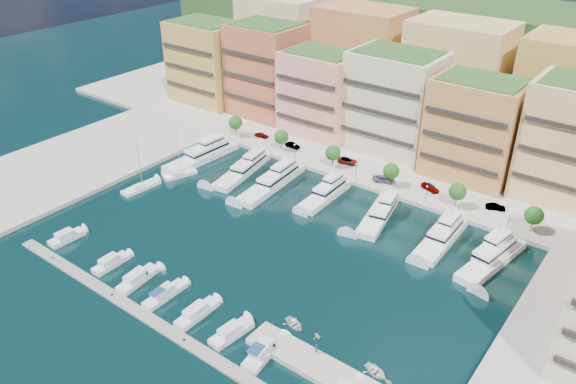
# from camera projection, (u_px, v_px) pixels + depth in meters

# --- Properties ---
(ground) EXTENTS (400.00, 400.00, 0.00)m
(ground) POSITION_uv_depth(u_px,v_px,m) (273.00, 242.00, 112.19)
(ground) COLOR black
(ground) RESTS_ON ground
(north_quay) EXTENTS (220.00, 64.00, 2.00)m
(north_quay) POSITION_uv_depth(u_px,v_px,m) (413.00, 141.00, 155.16)
(north_quay) COLOR #9E998E
(north_quay) RESTS_ON ground
(west_quay) EXTENTS (34.00, 76.00, 2.00)m
(west_quay) POSITION_uv_depth(u_px,v_px,m) (59.00, 171.00, 139.36)
(west_quay) COLOR #9E998E
(west_quay) RESTS_ON ground
(hillside) EXTENTS (240.00, 40.00, 58.00)m
(hillside) POSITION_uv_depth(u_px,v_px,m) (477.00, 94.00, 188.43)
(hillside) COLOR #213917
(hillside) RESTS_ON ground
(south_pontoon) EXTENTS (72.00, 2.20, 0.35)m
(south_pontoon) POSITION_uv_depth(u_px,v_px,m) (147.00, 318.00, 92.98)
(south_pontoon) COLOR gray
(south_pontoon) RESTS_ON ground
(finger_pier) EXTENTS (32.00, 5.00, 2.00)m
(finger_pier) POSITION_uv_depth(u_px,v_px,m) (341.00, 382.00, 81.11)
(finger_pier) COLOR #9E998E
(finger_pier) RESTS_ON ground
(apartment_0) EXTENTS (22.00, 16.50, 24.80)m
(apartment_0) POSITION_uv_depth(u_px,v_px,m) (208.00, 62.00, 175.13)
(apartment_0) COLOR #C08B46
(apartment_0) RESTS_ON north_quay
(apartment_1) EXTENTS (20.00, 16.50, 26.80)m
(apartment_1) POSITION_uv_depth(u_px,v_px,m) (266.00, 70.00, 164.41)
(apartment_1) COLOR #C05440
(apartment_1) RESTS_ON north_quay
(apartment_2) EXTENTS (20.00, 15.50, 22.80)m
(apartment_2) POSITION_uv_depth(u_px,v_px,m) (321.00, 93.00, 152.93)
(apartment_2) COLOR #F39588
(apartment_2) RESTS_ON north_quay
(apartment_3) EXTENTS (22.00, 16.50, 25.80)m
(apartment_3) POSITION_uv_depth(u_px,v_px,m) (394.00, 102.00, 142.50)
(apartment_3) COLOR beige
(apartment_3) RESTS_ON north_quay
(apartment_4) EXTENTS (20.00, 15.50, 23.80)m
(apartment_4) POSITION_uv_depth(u_px,v_px,m) (474.00, 129.00, 129.99)
(apartment_4) COLOR #B67144
(apartment_4) RESTS_ON north_quay
(backblock_0) EXTENTS (26.00, 18.00, 30.00)m
(backblock_0) POSITION_uv_depth(u_px,v_px,m) (282.00, 43.00, 184.64)
(backblock_0) COLOR beige
(backblock_0) RESTS_ON north_quay
(backblock_1) EXTENTS (26.00, 18.00, 30.00)m
(backblock_1) POSITION_uv_depth(u_px,v_px,m) (361.00, 58.00, 168.81)
(backblock_1) COLOR #B67144
(backblock_1) RESTS_ON north_quay
(backblock_2) EXTENTS (26.00, 18.00, 30.00)m
(backblock_2) POSITION_uv_depth(u_px,v_px,m) (456.00, 77.00, 152.98)
(backblock_2) COLOR #E0BC76
(backblock_2) RESTS_ON north_quay
(backblock_3) EXTENTS (26.00, 18.00, 30.00)m
(backblock_3) POSITION_uv_depth(u_px,v_px,m) (573.00, 100.00, 137.15)
(backblock_3) COLOR #C08B46
(backblock_3) RESTS_ON north_quay
(tree_0) EXTENTS (3.80, 3.80, 5.65)m
(tree_0) POSITION_uv_depth(u_px,v_px,m) (235.00, 123.00, 154.18)
(tree_0) COLOR #473323
(tree_0) RESTS_ON north_quay
(tree_1) EXTENTS (3.80, 3.80, 5.65)m
(tree_1) POSITION_uv_depth(u_px,v_px,m) (281.00, 137.00, 145.74)
(tree_1) COLOR #473323
(tree_1) RESTS_ON north_quay
(tree_2) EXTENTS (3.80, 3.80, 5.65)m
(tree_2) POSITION_uv_depth(u_px,v_px,m) (333.00, 153.00, 137.30)
(tree_2) COLOR #473323
(tree_2) RESTS_ON north_quay
(tree_3) EXTENTS (3.80, 3.80, 5.65)m
(tree_3) POSITION_uv_depth(u_px,v_px,m) (391.00, 171.00, 128.86)
(tree_3) COLOR #473323
(tree_3) RESTS_ON north_quay
(tree_4) EXTENTS (3.80, 3.80, 5.65)m
(tree_4) POSITION_uv_depth(u_px,v_px,m) (458.00, 192.00, 120.41)
(tree_4) COLOR #473323
(tree_4) RESTS_ON north_quay
(tree_5) EXTENTS (3.80, 3.80, 5.65)m
(tree_5) POSITION_uv_depth(u_px,v_px,m) (534.00, 216.00, 111.97)
(tree_5) COLOR #473323
(tree_5) RESTS_ON north_quay
(lamppost_0) EXTENTS (0.30, 0.30, 4.20)m
(lamppost_0) POSITION_uv_depth(u_px,v_px,m) (241.00, 132.00, 150.93)
(lamppost_0) COLOR black
(lamppost_0) RESTS_ON north_quay
(lamppost_1) EXTENTS (0.30, 0.30, 4.20)m
(lamppost_1) POSITION_uv_depth(u_px,v_px,m) (295.00, 149.00, 141.43)
(lamppost_1) COLOR black
(lamppost_1) RESTS_ON north_quay
(lamppost_2) EXTENTS (0.30, 0.30, 4.20)m
(lamppost_2) POSITION_uv_depth(u_px,v_px,m) (356.00, 169.00, 131.93)
(lamppost_2) COLOR black
(lamppost_2) RESTS_ON north_quay
(lamppost_3) EXTENTS (0.30, 0.30, 4.20)m
(lamppost_3) POSITION_uv_depth(u_px,v_px,m) (427.00, 191.00, 122.44)
(lamppost_3) COLOR black
(lamppost_3) RESTS_ON north_quay
(lamppost_4) EXTENTS (0.30, 0.30, 4.20)m
(lamppost_4) POSITION_uv_depth(u_px,v_px,m) (509.00, 218.00, 112.94)
(lamppost_4) COLOR black
(lamppost_4) RESTS_ON north_quay
(yacht_0) EXTENTS (6.21, 22.24, 7.30)m
(yacht_0) POSITION_uv_depth(u_px,v_px,m) (204.00, 154.00, 144.79)
(yacht_0) COLOR white
(yacht_0) RESTS_ON ground
(yacht_1) EXTENTS (8.14, 21.36, 7.30)m
(yacht_1) POSITION_uv_depth(u_px,v_px,m) (245.00, 169.00, 138.01)
(yacht_1) COLOR white
(yacht_1) RESTS_ON ground
(yacht_2) EXTENTS (6.46, 22.84, 7.30)m
(yacht_2) POSITION_uv_depth(u_px,v_px,m) (274.00, 181.00, 132.29)
(yacht_2) COLOR white
(yacht_2) RESTS_ON ground
(yacht_3) EXTENTS (4.53, 16.63, 7.30)m
(yacht_3) POSITION_uv_depth(u_px,v_px,m) (327.00, 193.00, 127.28)
(yacht_3) COLOR white
(yacht_3) RESTS_ON ground
(yacht_4) EXTENTS (7.93, 18.26, 7.30)m
(yacht_4) POSITION_uv_depth(u_px,v_px,m) (379.00, 214.00, 119.57)
(yacht_4) COLOR white
(yacht_4) RESTS_ON ground
(yacht_5) EXTENTS (5.04, 17.94, 7.30)m
(yacht_5) POSITION_uv_depth(u_px,v_px,m) (442.00, 236.00, 112.00)
(yacht_5) COLOR white
(yacht_5) RESTS_ON ground
(yacht_6) EXTENTS (7.51, 19.87, 7.30)m
(yacht_6) POSITION_uv_depth(u_px,v_px,m) (493.00, 256.00, 105.91)
(yacht_6) COLOR white
(yacht_6) RESTS_ON ground
(cruiser_0) EXTENTS (2.96, 7.25, 2.55)m
(cruiser_0) POSITION_uv_depth(u_px,v_px,m) (67.00, 238.00, 112.58)
(cruiser_0) COLOR silver
(cruiser_0) RESTS_ON ground
(cruiser_2) EXTENTS (2.53, 7.50, 2.55)m
(cruiser_2) POSITION_uv_depth(u_px,v_px,m) (111.00, 263.00, 105.11)
(cruiser_2) COLOR silver
(cruiser_2) RESTS_ON ground
(cruiser_3) EXTENTS (3.52, 8.93, 2.55)m
(cruiser_3) POSITION_uv_depth(u_px,v_px,m) (138.00, 279.00, 101.03)
(cruiser_3) COLOR silver
(cruiser_3) RESTS_ON ground
(cruiser_4) EXTENTS (2.40, 8.64, 2.66)m
(cruiser_4) POSITION_uv_depth(u_px,v_px,m) (165.00, 295.00, 97.23)
(cruiser_4) COLOR silver
(cruiser_4) RESTS_ON ground
(cruiser_5) EXTENTS (2.55, 8.42, 2.55)m
(cruiser_5) POSITION_uv_depth(u_px,v_px,m) (197.00, 313.00, 93.09)
(cruiser_5) COLOR silver
(cruiser_5) RESTS_ON ground
(cruiser_6) EXTENTS (3.44, 7.95, 2.55)m
(cruiser_6) POSITION_uv_depth(u_px,v_px,m) (231.00, 333.00, 89.06)
(cruiser_6) COLOR silver
(cruiser_6) RESTS_ON ground
(cruiser_7) EXTENTS (3.85, 8.76, 2.66)m
(cruiser_7) POSITION_uv_depth(u_px,v_px,m) (263.00, 352.00, 85.54)
(cruiser_7) COLOR silver
(cruiser_7) RESTS_ON ground
(sailboat_1) EXTENTS (3.60, 9.69, 13.20)m
(sailboat_1) POSITION_uv_depth(u_px,v_px,m) (141.00, 188.00, 131.11)
(sailboat_1) COLOR white
(sailboat_1) RESTS_ON ground
(sailboat_2) EXTENTS (5.26, 8.53, 13.20)m
(sailboat_2) POSITION_uv_depth(u_px,v_px,m) (180.00, 175.00, 136.85)
(sailboat_2) COLOR white
(sailboat_2) RESTS_ON ground
(tender_3) EXTENTS (1.66, 1.51, 0.75)m
(tender_3) POSITION_uv_depth(u_px,v_px,m) (388.00, 382.00, 80.72)
(tender_3) COLOR beige
(tender_3) RESTS_ON ground
(tender_2) EXTENTS (4.37, 3.55, 0.80)m
(tender_2) POSITION_uv_depth(u_px,v_px,m) (376.00, 372.00, 82.29)
(tender_2) COLOR white
(tender_2) RESTS_ON ground
(tender_1) EXTENTS (1.91, 1.81, 0.79)m
(tender_1) POSITION_uv_depth(u_px,v_px,m) (317.00, 336.00, 88.74)
(tender_1) COLOR beige
(tender_1) RESTS_ON ground
(tender_0) EXTENTS (4.53, 3.79, 0.80)m
(tender_0) POSITION_uv_depth(u_px,v_px,m) (294.00, 324.00, 91.02)
(tender_0) COLOR silver
(tender_0) RESTS_ON ground
(car_0) EXTENTS (4.15, 2.35, 1.33)m
(car_0) POSITION_uv_depth(u_px,v_px,m) (262.00, 135.00, 154.39)
(car_0) COLOR gray
(car_0) RESTS_ON north_quay
(car_1) EXTENTS (4.19, 1.59, 1.37)m
(car_1) POSITION_uv_depth(u_px,v_px,m) (293.00, 145.00, 148.49)
(car_1) COLOR gray
(car_1) RESTS_ON north_quay
(car_2) EXTENTS (5.39, 3.15, 1.41)m
(car_2) POSITION_uv_depth(u_px,v_px,m) (348.00, 161.00, 140.41)
(car_2) COLOR gray
(car_2) RESTS_ON north_quay
(car_3) EXTENTS (5.71, 3.95, 1.54)m
(car_3) POSITION_uv_depth(u_px,v_px,m) (384.00, 179.00, 131.71)
(car_3) COLOR gray
(car_3) RESTS_ON north_quay
(car_4) EXTENTS (4.96, 3.27, 1.57)m
(car_4) POSITION_uv_depth(u_px,v_px,m) (430.00, 187.00, 128.26)
(car_4) COLOR gray
(car_4) RESTS_ON north_quay
(car_5) EXTENTS (4.33, 2.87, 1.35)m
(car_5) POSITION_uv_depth(u_px,v_px,m) (495.00, 207.00, 120.84)
(car_5) COLOR gray
(car_5) RESTS_ON north_quay
(person_0) EXTENTS (0.75, 0.75, 1.75)m
(person_0) POSITION_uv_depth(u_px,v_px,m) (316.00, 349.00, 84.33)
(person_0) COLOR #293653
(person_0) RESTS_ON finger_pier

